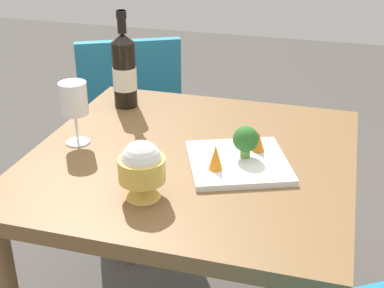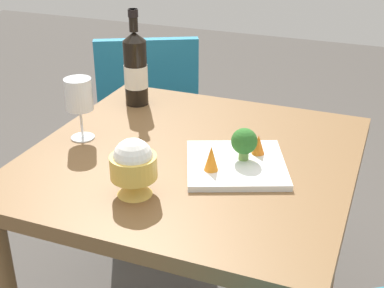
% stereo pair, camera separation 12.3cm
% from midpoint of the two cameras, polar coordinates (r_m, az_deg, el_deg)
% --- Properties ---
extents(dining_table, '(0.86, 0.86, 0.73)m').
position_cam_midpoint_polar(dining_table, '(1.50, -2.36, -4.12)').
color(dining_table, brown).
rests_on(dining_table, ground_plane).
extents(chair_by_wall, '(0.54, 0.54, 0.85)m').
position_cam_midpoint_polar(chair_by_wall, '(2.26, -8.11, 3.41)').
color(chair_by_wall, teal).
rests_on(chair_by_wall, ground_plane).
extents(wine_bottle, '(0.08, 0.08, 0.31)m').
position_cam_midpoint_polar(wine_bottle, '(1.75, -9.20, 7.69)').
color(wine_bottle, black).
rests_on(wine_bottle, dining_table).
extents(wine_glass, '(0.08, 0.08, 0.18)m').
position_cam_midpoint_polar(wine_glass, '(1.52, -14.70, 4.48)').
color(wine_glass, white).
rests_on(wine_glass, dining_table).
extents(rice_bowl, '(0.11, 0.11, 0.14)m').
position_cam_midpoint_polar(rice_bowl, '(1.24, -8.18, -2.66)').
color(rice_bowl, gold).
rests_on(rice_bowl, dining_table).
extents(serving_plate, '(0.33, 0.33, 0.02)m').
position_cam_midpoint_polar(serving_plate, '(1.40, 2.39, -2.00)').
color(serving_plate, white).
rests_on(serving_plate, dining_table).
extents(broccoli_floret, '(0.07, 0.07, 0.09)m').
position_cam_midpoint_polar(broccoli_floret, '(1.39, 3.18, 0.40)').
color(broccoli_floret, '#729E4C').
rests_on(broccoli_floret, serving_plate).
extents(carrot_garnish_left, '(0.03, 0.03, 0.05)m').
position_cam_midpoint_polar(carrot_garnish_left, '(1.43, 4.60, 0.20)').
color(carrot_garnish_left, orange).
rests_on(carrot_garnish_left, serving_plate).
extents(carrot_garnish_right, '(0.04, 0.04, 0.07)m').
position_cam_midpoint_polar(carrot_garnish_right, '(1.33, -0.13, -1.47)').
color(carrot_garnish_right, orange).
rests_on(carrot_garnish_right, serving_plate).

